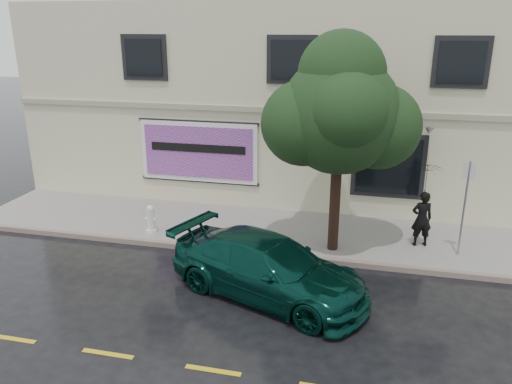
% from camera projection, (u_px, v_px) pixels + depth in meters
% --- Properties ---
extents(ground, '(90.00, 90.00, 0.00)m').
position_uv_depth(ground, '(255.00, 283.00, 12.69)').
color(ground, black).
rests_on(ground, ground).
extents(sidewalk, '(20.00, 3.50, 0.15)m').
position_uv_depth(sidewalk, '(279.00, 231.00, 15.67)').
color(sidewalk, '#9B9793').
rests_on(sidewalk, ground).
extents(curb, '(20.00, 0.18, 0.16)m').
position_uv_depth(curb, '(268.00, 255.00, 14.05)').
color(curb, gray).
rests_on(curb, ground).
extents(road_marking, '(19.00, 0.12, 0.01)m').
position_uv_depth(road_marking, '(213.00, 370.00, 9.46)').
color(road_marking, gold).
rests_on(road_marking, ground).
extents(building, '(20.00, 8.12, 7.00)m').
position_uv_depth(building, '(307.00, 97.00, 19.88)').
color(building, beige).
rests_on(building, ground).
extents(billboard, '(4.30, 0.16, 2.20)m').
position_uv_depth(billboard, '(198.00, 152.00, 17.27)').
color(billboard, white).
rests_on(billboard, ground).
extents(car, '(5.46, 3.84, 1.46)m').
position_uv_depth(car, '(268.00, 268.00, 11.90)').
color(car, '#08332B').
rests_on(car, ground).
extents(pedestrian, '(0.68, 0.54, 1.64)m').
position_uv_depth(pedestrian, '(422.00, 219.00, 14.25)').
color(pedestrian, black).
rests_on(pedestrian, sidewalk).
extents(umbrella, '(1.26, 1.26, 0.77)m').
position_uv_depth(umbrella, '(426.00, 179.00, 13.87)').
color(umbrella, black).
rests_on(umbrella, pedestrian).
extents(street_tree, '(3.17, 3.17, 5.43)m').
position_uv_depth(street_tree, '(339.00, 115.00, 13.08)').
color(street_tree, black).
rests_on(street_tree, sidewalk).
extents(fire_hydrant, '(0.35, 0.33, 0.86)m').
position_uv_depth(fire_hydrant, '(151.00, 219.00, 15.31)').
color(fire_hydrant, silver).
rests_on(fire_hydrant, sidewalk).
extents(sign_pole, '(0.33, 0.08, 2.68)m').
position_uv_depth(sign_pole, '(465.00, 200.00, 13.40)').
color(sign_pole, '#94949C').
rests_on(sign_pole, sidewalk).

